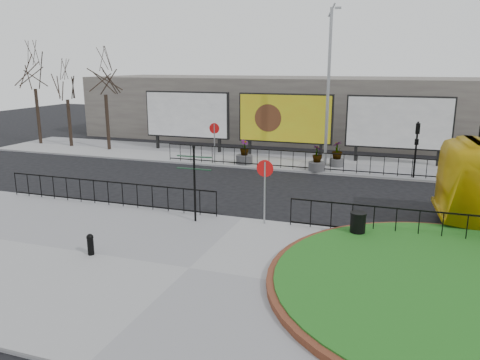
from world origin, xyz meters
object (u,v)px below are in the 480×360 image
at_px(bollard, 90,243).
at_px(planter_c, 337,156).
at_px(billboard_mid, 285,119).
at_px(litter_bin, 358,225).
at_px(planter_a, 244,155).
at_px(planter_b, 317,161).
at_px(fingerpost_sign, 194,176).
at_px(lamp_post, 328,86).

bearing_deg(bollard, planter_c, 70.80).
height_order(billboard_mid, planter_c, billboard_mid).
bearing_deg(billboard_mid, planter_c, -28.50).
bearing_deg(planter_c, litter_bin, -78.97).
relative_size(planter_a, planter_b, 1.00).
bearing_deg(fingerpost_sign, planter_a, 100.79).
relative_size(bollard, planter_c, 0.46).
bearing_deg(billboard_mid, bollard, -95.98).
bearing_deg(lamp_post, bollard, -106.93).
distance_m(fingerpost_sign, litter_bin, 6.25).
height_order(billboard_mid, litter_bin, billboard_mid).
height_order(bollard, planter_b, planter_b).
relative_size(fingerpost_sign, bollard, 4.30).
bearing_deg(litter_bin, planter_a, 125.87).
relative_size(fingerpost_sign, planter_b, 2.03).
xyz_separation_m(fingerpost_sign, planter_b, (2.89, 10.40, -1.27)).
bearing_deg(planter_c, planter_a, -168.60).
bearing_deg(planter_a, planter_c, 11.40).
height_order(lamp_post, fingerpost_sign, lamp_post).
xyz_separation_m(litter_bin, planter_c, (-2.30, 11.80, 0.16)).
relative_size(billboard_mid, litter_bin, 6.64).
xyz_separation_m(billboard_mid, fingerpost_sign, (-0.10, -13.97, -0.67)).
height_order(planter_a, planter_c, planter_c).
bearing_deg(bollard, lamp_post, 73.07).
distance_m(litter_bin, planter_c, 12.02).
bearing_deg(fingerpost_sign, planter_c, 74.59).
distance_m(bollard, litter_bin, 8.97).
bearing_deg(billboard_mid, litter_bin, -66.51).
relative_size(billboard_mid, planter_c, 4.11).
distance_m(fingerpost_sign, planter_a, 11.06).
height_order(planter_a, planter_b, planter_a).
bearing_deg(billboard_mid, planter_b, -52.05).
height_order(fingerpost_sign, planter_b, fingerpost_sign).
height_order(litter_bin, planter_c, planter_c).
bearing_deg(lamp_post, planter_a, -166.57).
xyz_separation_m(planter_b, planter_c, (0.91, 1.56, 0.09)).
xyz_separation_m(lamp_post, bollard, (-4.90, -16.10, -4.33)).
bearing_deg(bollard, billboard_mid, 84.02).
bearing_deg(planter_c, bollard, -109.20).
xyz_separation_m(litter_bin, planter_b, (-3.21, 10.24, 0.07)).
bearing_deg(planter_a, billboard_mid, 60.77).
distance_m(billboard_mid, lamp_post, 4.23).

